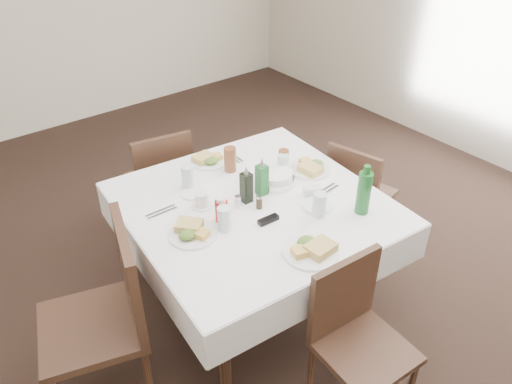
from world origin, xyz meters
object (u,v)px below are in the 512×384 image
ketchup_bottle (222,210)px  green_bottle (364,192)px  chair_north (162,178)px  chair_south (355,330)px  chair_west (110,309)px  water_e (283,165)px  water_n (188,176)px  water_w (224,219)px  chair_east (356,191)px  coffee_mug (202,200)px  bread_basket (275,178)px  dining_table (254,213)px  water_s (319,204)px  oil_cruet_green (262,179)px  oil_cruet_dark (246,186)px

ketchup_bottle → green_bottle: green_bottle is taller
chair_north → ketchup_bottle: (-0.15, -0.97, 0.34)m
chair_south → chair_west: size_ratio=0.84×
water_e → water_n: bearing=156.0°
chair_north → water_w: bearing=-99.7°
chair_east → coffee_mug: size_ratio=6.92×
chair_east → chair_west: bearing=-177.8°
chair_north → bread_basket: size_ratio=3.72×
water_e → coffee_mug: size_ratio=1.09×
chair_north → ketchup_bottle: 1.04m
chair_east → green_bottle: bearing=-138.4°
water_w → coffee_mug: bearing=85.2°
chair_east → chair_west: size_ratio=0.81×
dining_table → green_bottle: size_ratio=5.13×
dining_table → water_e: (0.33, 0.13, 0.14)m
chair_south → water_s: (0.24, 0.52, 0.34)m
chair_north → water_w: size_ratio=6.36×
chair_north → chair_west: (-0.84, -1.01, 0.09)m
water_w → chair_north: bearing=80.3°
chair_north → bread_basket: (0.31, -0.86, 0.31)m
chair_east → ketchup_bottle: size_ratio=5.54×
chair_west → ketchup_bottle: 0.74m
coffee_mug → water_e: bearing=-1.8°
dining_table → water_w: size_ratio=11.00×
water_s → coffee_mug: (-0.45, 0.46, -0.03)m
chair_north → oil_cruet_green: bearing=-78.7°
water_w → green_bottle: green_bottle is taller
chair_east → water_w: (-1.17, -0.10, 0.36)m
water_e → oil_cruet_green: (-0.24, -0.09, 0.04)m
water_e → water_w: size_ratio=0.95×
dining_table → water_s: bearing=-57.1°
ketchup_bottle → chair_east: bearing=1.5°
chair_north → water_e: water_e is taller
chair_east → bread_basket: bearing=173.3°
chair_south → water_s: bearing=65.4°
chair_east → ketchup_bottle: (-1.14, -0.03, 0.36)m
chair_north → coffee_mug: (-0.16, -0.79, 0.31)m
water_e → water_w: bearing=-159.0°
oil_cruet_green → ketchup_bottle: 0.34m
chair_south → oil_cruet_green: bearing=81.9°
bread_basket → chair_east: bearing=-6.7°
chair_north → oil_cruet_green: size_ratio=3.62×
chair_east → coffee_mug: (-1.15, 0.15, 0.33)m
chair_west → water_w: chair_west is taller
water_n → water_s: same height
water_e → bread_basket: 0.12m
bread_basket → water_e: bearing=25.0°
oil_cruet_dark → oil_cruet_green: 0.11m
dining_table → water_n: size_ratio=10.74×
oil_cruet_dark → chair_south: bearing=-90.7°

